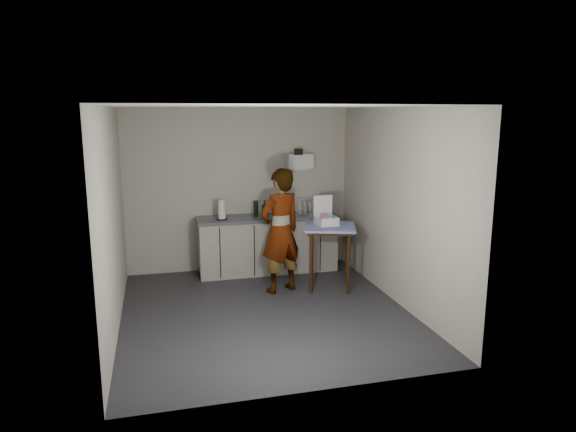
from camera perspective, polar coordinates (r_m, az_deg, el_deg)
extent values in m
plane|color=#242428|center=(6.76, -2.54, -10.57)|extent=(4.00, 4.00, 0.00)
cube|color=beige|center=(8.31, -5.46, 2.87)|extent=(3.60, 0.02, 2.60)
cube|color=beige|center=(6.97, 11.92, 1.01)|extent=(0.02, 4.00, 2.60)
cube|color=beige|center=(6.28, -18.85, -0.49)|extent=(0.02, 4.00, 2.60)
cube|color=white|center=(6.26, -2.75, 12.01)|extent=(3.60, 4.00, 0.01)
cube|color=black|center=(8.39, -2.27, -5.84)|extent=(2.20, 0.52, 0.08)
cube|color=beige|center=(8.28, -2.29, -3.26)|extent=(2.20, 0.58, 0.86)
cube|color=#50535B|center=(8.18, -2.32, -0.18)|extent=(2.24, 0.62, 0.05)
cube|color=black|center=(7.88, -7.56, -4.13)|extent=(0.02, 0.01, 0.80)
cube|color=black|center=(7.96, -3.76, -3.90)|extent=(0.02, 0.01, 0.80)
cube|color=black|center=(8.07, 0.02, -3.65)|extent=(0.01, 0.01, 0.80)
cube|color=black|center=(8.21, 3.61, -3.41)|extent=(0.02, 0.01, 0.80)
cube|color=white|center=(8.40, 1.34, 6.11)|extent=(0.42, 0.16, 0.24)
cube|color=white|center=(8.47, 1.24, 5.19)|extent=(0.30, 0.06, 0.04)
cube|color=black|center=(8.30, 1.17, 7.15)|extent=(0.14, 0.02, 0.10)
cylinder|color=#331C0B|center=(7.29, 2.57, -5.35)|extent=(0.05, 0.05, 0.85)
cylinder|color=#331C0B|center=(7.30, 6.72, -5.41)|extent=(0.05, 0.05, 0.85)
cylinder|color=#331C0B|center=(7.80, 2.67, -4.24)|extent=(0.05, 0.05, 0.85)
cylinder|color=#331C0B|center=(7.80, 6.55, -4.29)|extent=(0.05, 0.05, 0.85)
cube|color=#331C0B|center=(7.43, 4.68, -1.49)|extent=(0.80, 0.80, 0.04)
cube|color=#1B33A6|center=(7.42, 4.68, -1.21)|extent=(0.91, 0.91, 0.03)
imported|color=#B2A593|center=(7.24, -0.85, -1.67)|extent=(0.76, 0.64, 1.78)
imported|color=black|center=(8.06, -2.62, 0.80)|extent=(0.14, 0.14, 0.27)
cylinder|color=red|center=(8.12, -2.48, 0.41)|extent=(0.07, 0.07, 0.14)
cylinder|color=black|center=(8.14, -3.58, 0.84)|extent=(0.07, 0.07, 0.25)
cylinder|color=black|center=(7.98, -7.34, -0.32)|extent=(0.17, 0.17, 0.02)
cylinder|color=white|center=(7.95, -7.37, 0.76)|extent=(0.12, 0.12, 0.29)
cube|color=silver|center=(8.37, 2.41, 0.32)|extent=(0.38, 0.28, 0.02)
cylinder|color=silver|center=(8.18, 1.53, 1.02)|extent=(0.01, 0.01, 0.25)
cylinder|color=silver|center=(8.28, 3.79, 1.12)|extent=(0.01, 0.01, 0.25)
cylinder|color=silver|center=(8.41, 1.07, 1.31)|extent=(0.01, 0.01, 0.25)
cylinder|color=silver|center=(8.51, 3.28, 1.41)|extent=(0.01, 0.01, 0.25)
cylinder|color=white|center=(8.32, 1.80, 1.06)|extent=(0.05, 0.21, 0.21)
cylinder|color=white|center=(8.34, 2.29, 1.08)|extent=(0.05, 0.21, 0.21)
cylinder|color=white|center=(8.36, 2.79, 1.11)|extent=(0.05, 0.21, 0.21)
cube|color=white|center=(7.48, 4.30, -0.94)|extent=(0.31, 0.31, 0.01)
cube|color=white|center=(7.34, 4.71, -0.71)|extent=(0.29, 0.03, 0.11)
cube|color=white|center=(7.59, 3.91, -0.29)|extent=(0.29, 0.03, 0.11)
cube|color=white|center=(7.42, 3.29, -0.56)|extent=(0.03, 0.29, 0.11)
cube|color=white|center=(7.52, 5.30, -0.43)|extent=(0.03, 0.29, 0.11)
cube|color=white|center=(7.57, 3.90, 1.20)|extent=(0.29, 0.03, 0.29)
cylinder|color=white|center=(7.47, 4.30, -0.50)|extent=(0.19, 0.19, 0.11)
sphere|color=#E8558D|center=(7.40, 4.06, -0.02)|extent=(0.07, 0.07, 0.07)
sphere|color=#5CB8FA|center=(7.43, 4.77, 0.02)|extent=(0.07, 0.07, 0.07)
sphere|color=#54CD7F|center=(7.50, 4.17, 0.12)|extent=(0.07, 0.07, 0.07)
sphere|color=#E8558D|center=(7.48, 3.88, 0.10)|extent=(0.07, 0.07, 0.07)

